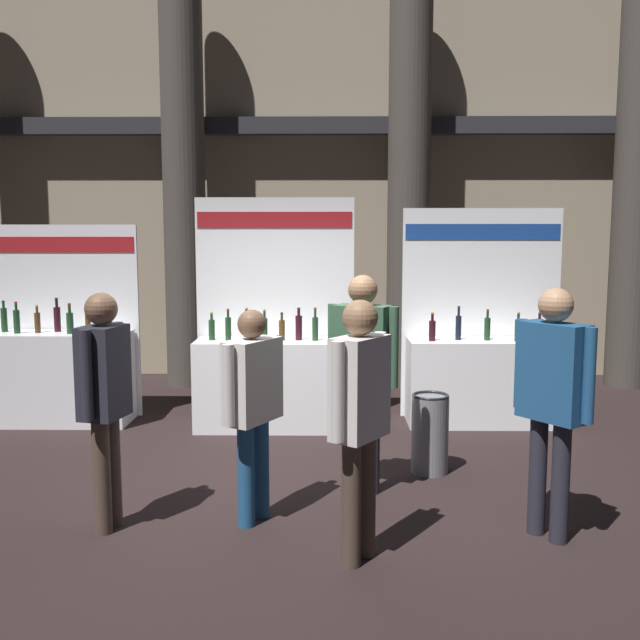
% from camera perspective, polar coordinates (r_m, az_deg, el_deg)
% --- Properties ---
extents(ground_plane, '(27.02, 27.02, 0.00)m').
position_cam_1_polar(ground_plane, '(6.25, -3.58, -12.87)').
color(ground_plane, black).
extents(hall_colonnade, '(13.51, 1.28, 6.69)m').
position_cam_1_polar(hall_colonnade, '(10.52, -1.79, 13.23)').
color(hall_colonnade, gray).
rests_on(hall_colonnade, ground_plane).
extents(exhibitor_booth_0, '(1.90, 0.66, 2.24)m').
position_cam_1_polar(exhibitor_booth_0, '(8.52, -21.10, -3.78)').
color(exhibitor_booth_0, white).
rests_on(exhibitor_booth_0, ground_plane).
extents(exhibitor_booth_1, '(1.77, 0.66, 2.53)m').
position_cam_1_polar(exhibitor_booth_1, '(7.75, -3.78, -4.25)').
color(exhibitor_booth_1, white).
rests_on(exhibitor_booth_1, ground_plane).
extents(exhibitor_booth_2, '(1.81, 0.66, 2.42)m').
position_cam_1_polar(exhibitor_booth_2, '(8.13, 13.20, -4.05)').
color(exhibitor_booth_2, white).
rests_on(exhibitor_booth_2, ground_plane).
extents(trash_bin, '(0.33, 0.33, 0.72)m').
position_cam_1_polar(trash_bin, '(6.41, 8.92, -9.09)').
color(trash_bin, slate).
rests_on(trash_bin, ground_plane).
extents(visitor_0, '(0.41, 0.48, 1.71)m').
position_cam_1_polar(visitor_0, '(4.50, 3.24, -7.11)').
color(visitor_0, '#47382D').
rests_on(visitor_0, ground_plane).
extents(visitor_1, '(0.56, 0.40, 1.80)m').
position_cam_1_polar(visitor_1, '(5.72, 3.46, -3.39)').
color(visitor_1, '#23232D').
rests_on(visitor_1, ground_plane).
extents(visitor_2, '(0.45, 0.52, 1.76)m').
position_cam_1_polar(visitor_2, '(5.09, 18.38, -5.36)').
color(visitor_2, '#23232D').
rests_on(visitor_2, ground_plane).
extents(visitor_3, '(0.43, 0.57, 1.58)m').
position_cam_1_polar(visitor_3, '(5.15, -5.49, -6.19)').
color(visitor_3, navy).
rests_on(visitor_3, ground_plane).
extents(visitor_4, '(0.32, 0.50, 1.72)m').
position_cam_1_polar(visitor_4, '(5.21, -17.15, -5.49)').
color(visitor_4, '#47382D').
rests_on(visitor_4, ground_plane).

